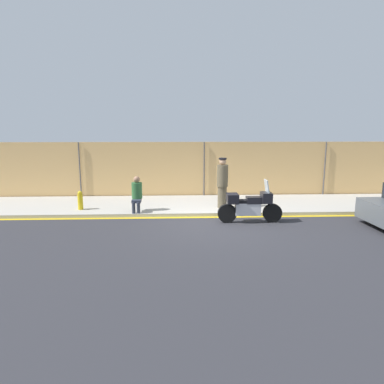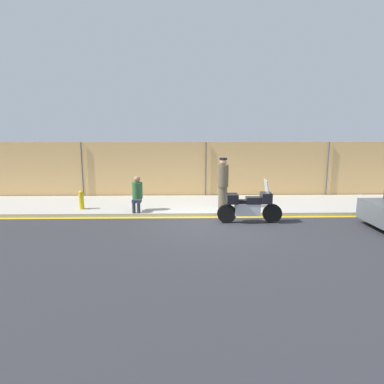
% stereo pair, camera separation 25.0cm
% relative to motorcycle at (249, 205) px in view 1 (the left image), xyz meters
% --- Properties ---
extents(ground_plane, '(120.00, 120.00, 0.00)m').
position_rel_motorcycle_xyz_m(ground_plane, '(-1.17, -0.13, -0.57)').
color(ground_plane, '#2D2D33').
extents(sidewalk, '(40.10, 3.32, 0.12)m').
position_rel_motorcycle_xyz_m(sidewalk, '(-1.17, 2.46, -0.51)').
color(sidewalk, '#ADA89E').
rests_on(sidewalk, ground_plane).
extents(curb_paint_stripe, '(40.10, 0.18, 0.01)m').
position_rel_motorcycle_xyz_m(curb_paint_stripe, '(-1.17, 0.71, -0.57)').
color(curb_paint_stripe, gold).
rests_on(curb_paint_stripe, ground_plane).
extents(storefront_fence, '(38.09, 0.17, 2.48)m').
position_rel_motorcycle_xyz_m(storefront_fence, '(-1.17, 4.21, 0.67)').
color(storefront_fence, '#E5B26B').
rests_on(storefront_fence, ground_plane).
extents(motorcycle, '(2.12, 0.51, 1.42)m').
position_rel_motorcycle_xyz_m(motorcycle, '(0.00, 0.00, 0.00)').
color(motorcycle, black).
rests_on(motorcycle, ground_plane).
extents(officer_standing, '(0.41, 0.41, 1.87)m').
position_rel_motorcycle_xyz_m(officer_standing, '(-0.68, 1.65, 0.51)').
color(officer_standing, brown).
rests_on(officer_standing, sidewalk).
extents(person_seated_on_curb, '(0.37, 0.65, 1.26)m').
position_rel_motorcycle_xyz_m(person_seated_on_curb, '(-3.80, 1.24, 0.25)').
color(person_seated_on_curb, '#2D3342').
rests_on(person_seated_on_curb, sidewalk).
extents(fire_hydrant, '(0.19, 0.23, 0.69)m').
position_rel_motorcycle_xyz_m(fire_hydrant, '(-5.90, 1.57, -0.10)').
color(fire_hydrant, gold).
rests_on(fire_hydrant, sidewalk).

